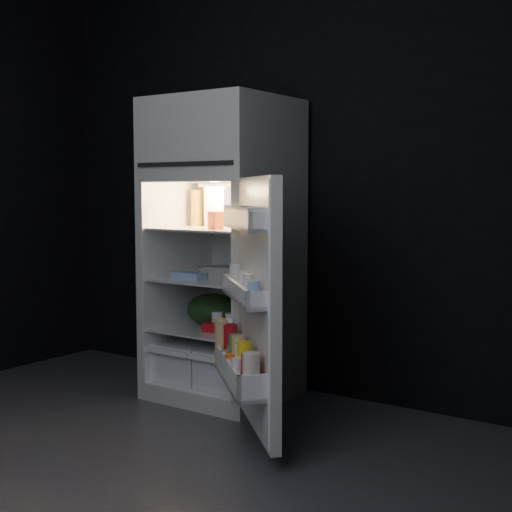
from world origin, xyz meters
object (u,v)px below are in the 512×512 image
Objects in this scene: egg_carton at (227,273)px; yogurt_tray at (226,327)px; milk_jug at (221,207)px; refrigerator at (225,239)px; fridge_door at (252,311)px.

egg_carton is 1.15× the size of yogurt_tray.
refrigerator is at bearing -34.32° from milk_jug.
refrigerator is at bearing 108.76° from yogurt_tray.
refrigerator is 0.53m from yogurt_tray.
egg_carton is (-0.59, 0.58, 0.09)m from fridge_door.
fridge_door is 0.83m from egg_carton.
yogurt_tray is (-0.55, 0.51, -0.22)m from fridge_door.
fridge_door is at bearing -62.36° from egg_carton.
yogurt_tray is at bearing -47.61° from milk_jug.
egg_carton reaches higher than yogurt_tray.
yogurt_tray is at bearing 137.04° from fridge_door.
fridge_door is 5.08× the size of milk_jug.
yogurt_tray is at bearing -51.94° from refrigerator.
fridge_door is (0.65, -0.64, -0.28)m from refrigerator.
yogurt_tray is (0.04, -0.07, -0.31)m from egg_carton.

